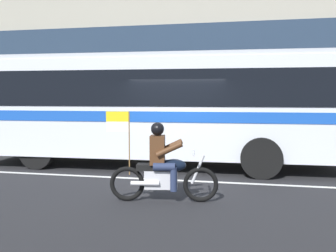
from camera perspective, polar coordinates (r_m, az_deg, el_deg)
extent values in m
plane|color=black|center=(9.64, 1.32, -7.68)|extent=(60.00, 60.00, 0.00)
cube|color=#A39E93|center=(14.60, 4.85, -3.12)|extent=(28.00, 3.80, 0.15)
cube|color=silver|center=(9.07, 0.65, -8.45)|extent=(26.60, 0.14, 0.01)
cube|color=#233347|center=(16.50, 5.73, 13.38)|extent=(25.76, 0.10, 1.40)
cube|color=silver|center=(10.75, -1.46, 2.92)|extent=(10.65, 2.91, 2.70)
cube|color=black|center=(10.74, -1.46, 5.85)|extent=(9.80, 2.92, 0.96)
cube|color=#194CB2|center=(10.76, -1.46, 1.85)|extent=(10.44, 2.93, 0.28)
cube|color=#ADB1BA|center=(10.79, -1.47, 10.42)|extent=(10.43, 2.77, 0.16)
cylinder|color=black|center=(11.00, -19.80, -3.65)|extent=(1.04, 0.30, 1.04)
cylinder|color=black|center=(9.44, 14.42, -4.89)|extent=(1.04, 0.30, 1.04)
torus|color=black|center=(7.23, 5.14, -9.13)|extent=(0.70, 0.19, 0.69)
torus|color=black|center=(7.32, -6.42, -8.97)|extent=(0.70, 0.19, 0.69)
cube|color=silver|center=(7.22, -1.08, -8.32)|extent=(0.67, 0.37, 0.36)
ellipsoid|color=black|center=(7.15, 0.93, -6.15)|extent=(0.52, 0.35, 0.24)
cube|color=black|center=(7.18, -2.68, -6.43)|extent=(0.59, 0.34, 0.12)
cylinder|color=silver|center=(7.16, 4.68, -6.80)|extent=(0.28, 0.10, 0.58)
cylinder|color=silver|center=(7.10, 4.05, -4.27)|extent=(0.14, 0.64, 0.04)
cylinder|color=silver|center=(7.10, -3.61, -8.96)|extent=(0.56, 0.17, 0.09)
cube|color=#4C2D19|center=(7.11, -1.65, -3.75)|extent=(0.33, 0.40, 0.56)
sphere|color=black|center=(7.06, -1.66, -0.46)|extent=(0.26, 0.26, 0.26)
cylinder|color=#232D4C|center=(7.33, -0.44, -5.87)|extent=(0.44, 0.21, 0.15)
cylinder|color=#232D4C|center=(7.37, 0.97, -7.72)|extent=(0.13, 0.13, 0.46)
cylinder|color=#232D4C|center=(6.98, -0.61, -6.42)|extent=(0.44, 0.21, 0.15)
cylinder|color=#232D4C|center=(7.02, 0.88, -8.36)|extent=(0.13, 0.13, 0.46)
cylinder|color=#4C2D19|center=(7.29, 0.36, -3.22)|extent=(0.53, 0.19, 0.32)
cylinder|color=#4C2D19|center=(6.89, 0.21, -3.69)|extent=(0.53, 0.19, 0.32)
cylinder|color=olive|center=(7.16, -6.09, -2.71)|extent=(0.02, 0.02, 1.25)
cube|color=yellow|center=(7.15, -7.95, 1.49)|extent=(0.44, 0.09, 0.20)
cube|color=white|center=(7.16, -7.93, -0.11)|extent=(0.44, 0.09, 0.20)
cylinder|color=gold|center=(13.78, 22.61, -2.42)|extent=(0.22, 0.22, 0.58)
sphere|color=gold|center=(13.74, 22.66, -0.93)|extent=(0.20, 0.20, 0.20)
cylinder|color=gold|center=(13.64, 22.73, -2.37)|extent=(0.09, 0.10, 0.09)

